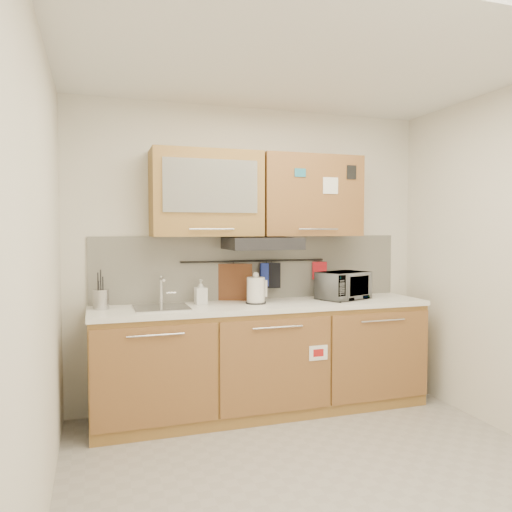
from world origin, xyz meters
TOP-DOWN VIEW (x-y plane):
  - floor at (0.00, 0.00)m, footprint 3.20×3.20m
  - ceiling at (0.00, 0.00)m, footprint 3.20×3.20m
  - wall_back at (0.00, 1.50)m, footprint 3.20×0.00m
  - wall_left at (-1.60, 0.00)m, footprint 0.00×3.00m
  - base_cabinet at (0.00, 1.19)m, footprint 2.80×0.64m
  - countertop at (0.00, 1.19)m, footprint 2.82×0.62m
  - backsplash at (0.00, 1.49)m, footprint 2.80×0.02m
  - upper_cabinets at (-0.00, 1.32)m, footprint 1.82×0.37m
  - range_hood at (0.00, 1.25)m, footprint 0.60×0.46m
  - sink at (-0.85, 1.21)m, footprint 0.42×0.40m
  - utensil_rail at (0.00, 1.45)m, footprint 1.30×0.02m
  - utensil_crock at (-1.30, 1.29)m, footprint 0.14×0.14m
  - kettle at (-0.07, 1.21)m, footprint 0.20×0.18m
  - toaster at (0.66, 1.23)m, footprint 0.27×0.21m
  - microwave at (0.75, 1.22)m, footprint 0.52×0.44m
  - soap_bottle at (-0.51, 1.31)m, footprint 0.10×0.10m
  - cutting_board at (-0.20, 1.44)m, footprint 0.30×0.15m
  - oven_mitt at (0.11, 1.44)m, footprint 0.13×0.04m
  - dark_pouch at (0.16, 1.44)m, footprint 0.15×0.06m
  - pot_holder at (0.62, 1.44)m, footprint 0.13×0.06m

SIDE VIEW (x-z plane):
  - floor at x=0.00m, z-range 0.00..0.00m
  - base_cabinet at x=0.00m, z-range -0.03..0.85m
  - countertop at x=0.00m, z-range 0.88..0.92m
  - sink at x=-0.85m, z-range 0.79..1.05m
  - utensil_crock at x=-1.30m, z-range 0.85..1.15m
  - toaster at x=0.66m, z-range 0.92..1.10m
  - soap_bottle at x=-0.51m, z-range 0.92..1.13m
  - kettle at x=-0.07m, z-range 0.89..1.16m
  - microwave at x=0.75m, z-range 0.92..1.16m
  - cutting_board at x=-0.20m, z-range 0.85..1.24m
  - dark_pouch at x=0.16m, z-range 1.02..1.24m
  - oven_mitt at x=0.11m, z-range 1.03..1.24m
  - pot_holder at x=0.62m, z-range 1.08..1.24m
  - backsplash at x=0.00m, z-range 0.92..1.48m
  - utensil_rail at x=0.00m, z-range 1.25..1.27m
  - wall_left at x=-1.60m, z-range -0.20..2.80m
  - wall_back at x=0.00m, z-range -0.30..2.90m
  - range_hood at x=0.00m, z-range 1.37..1.47m
  - upper_cabinets at x=0.00m, z-range 1.48..2.18m
  - ceiling at x=0.00m, z-range 2.60..2.60m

